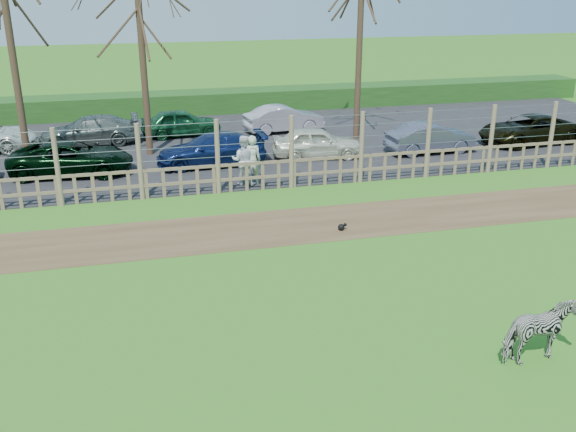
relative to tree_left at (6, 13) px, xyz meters
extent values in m
plane|color=#54A03A|center=(6.50, -12.50, -5.62)|extent=(120.00, 120.00, 0.00)
cube|color=brown|center=(6.50, -8.00, -5.61)|extent=(34.00, 2.80, 0.01)
cube|color=#232326|center=(6.50, 2.00, -5.60)|extent=(44.00, 13.00, 0.04)
cube|color=#1E4716|center=(6.50, 9.00, -5.07)|extent=(46.00, 2.00, 1.10)
cube|color=brown|center=(6.50, -4.50, -5.17)|extent=(30.00, 0.06, 0.10)
cube|color=brown|center=(6.50, -4.50, -4.67)|extent=(30.00, 0.06, 0.10)
cylinder|color=brown|center=(1.50, -4.50, -4.37)|extent=(0.16, 0.16, 2.50)
cylinder|color=brown|center=(4.00, -4.50, -4.37)|extent=(0.16, 0.16, 2.50)
cylinder|color=brown|center=(6.50, -4.50, -4.37)|extent=(0.16, 0.16, 2.50)
cylinder|color=brown|center=(9.00, -4.50, -4.37)|extent=(0.16, 0.16, 2.50)
cylinder|color=brown|center=(11.50, -4.50, -4.37)|extent=(0.16, 0.16, 2.50)
cylinder|color=brown|center=(14.00, -4.50, -4.37)|extent=(0.16, 0.16, 2.50)
cylinder|color=brown|center=(16.50, -4.50, -4.37)|extent=(0.16, 0.16, 2.50)
cylinder|color=brown|center=(19.00, -4.50, -4.37)|extent=(0.16, 0.16, 2.50)
cylinder|color=gray|center=(6.50, -4.50, -4.37)|extent=(30.00, 0.02, 0.02)
cylinder|color=gray|center=(6.50, -4.50, -3.97)|extent=(30.00, 0.02, 0.02)
cylinder|color=gray|center=(6.50, -4.50, -3.57)|extent=(30.00, 0.02, 0.02)
cylinder|color=gray|center=(6.50, -4.50, -3.22)|extent=(30.00, 0.02, 0.02)
cylinder|color=#3D2B1E|center=(0.00, 0.00, -1.87)|extent=(0.26, 0.26, 7.50)
cylinder|color=#3D2B1E|center=(4.50, 1.00, -2.37)|extent=(0.26, 0.26, 6.50)
cylinder|color=#3D2B1E|center=(13.50, 1.50, -2.12)|extent=(0.26, 0.26, 7.00)
imported|color=gray|center=(10.88, -15.88, -4.99)|extent=(1.58, 0.90, 1.26)
imported|color=beige|center=(7.75, -3.93, -4.71)|extent=(0.65, 0.44, 1.72)
imported|color=silver|center=(7.47, -3.89, -4.71)|extent=(1.01, 0.90, 1.72)
sphere|color=black|center=(9.40, -8.68, -5.52)|extent=(0.19, 0.19, 0.19)
sphere|color=black|center=(9.52, -8.68, -5.45)|extent=(0.10, 0.10, 0.10)
imported|color=black|center=(1.65, -1.19, -4.98)|extent=(4.51, 2.45, 1.20)
imported|color=#0F1F50|center=(6.72, -1.21, -4.98)|extent=(4.18, 1.80, 1.20)
imported|color=white|center=(10.91, -1.12, -4.98)|extent=(3.68, 1.88, 1.20)
imported|color=#51546A|center=(15.61, -1.53, -4.98)|extent=(3.69, 1.42, 1.20)
imported|color=black|center=(20.32, -1.15, -4.98)|extent=(4.51, 2.44, 1.20)
imported|color=#55605B|center=(2.10, 3.21, -4.98)|extent=(4.17, 1.77, 1.20)
imported|color=#17552C|center=(6.03, 3.83, -4.98)|extent=(3.62, 1.68, 1.20)
imported|color=#B7AFBA|center=(10.69, 3.53, -4.98)|extent=(3.78, 1.76, 1.20)
camera|label=1|loc=(3.79, -24.78, 1.24)|focal=40.00mm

